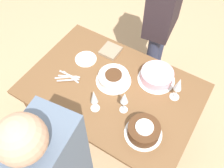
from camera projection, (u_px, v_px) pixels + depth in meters
The scene contains 12 objects.
ground_plane at pixel (112, 131), 2.46m from camera, with size 12.00×12.00×0.00m, color tan.
dining_table at pixel (112, 97), 1.96m from camera, with size 1.29×0.87×0.74m.
cake_center_white at pixel (113, 78), 1.88m from camera, with size 0.27×0.27×0.08m.
cake_front_chocolate at pixel (144, 131), 1.61m from camera, with size 0.25×0.25×0.10m.
cake_back_decorated at pixel (157, 76), 1.88m from camera, with size 0.28×0.28×0.09m.
wine_glass_near at pixel (124, 99), 1.63m from camera, with size 0.06×0.06×0.21m.
wine_glass_far at pixel (179, 85), 1.70m from camera, with size 0.07×0.07×0.22m.
wine_glass_extra at pixel (94, 97), 1.65m from camera, with size 0.07×0.07×0.21m.
dessert_plate_left at pixel (86, 59), 2.03m from camera, with size 0.18×0.18×0.01m.
fork_pile at pixel (68, 77), 1.92m from camera, with size 0.20×0.13×0.01m.
napkin_stack at pixel (111, 51), 2.07m from camera, with size 0.15×0.15×0.03m.
person_watching at pixel (164, 11), 2.08m from camera, with size 0.27×0.42×1.57m.
Camera 1 is at (0.57, -0.91, 2.27)m, focal length 40.00 mm.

